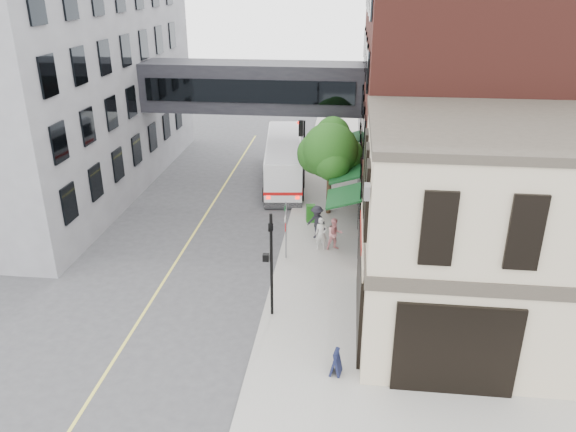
% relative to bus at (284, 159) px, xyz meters
% --- Properties ---
extents(ground, '(120.00, 120.00, 0.00)m').
position_rel_bus_xyz_m(ground, '(1.11, -18.63, -1.59)').
color(ground, '#38383A').
rests_on(ground, ground).
extents(sidewalk_main, '(4.00, 60.00, 0.15)m').
position_rel_bus_xyz_m(sidewalk_main, '(3.11, -4.63, -1.52)').
color(sidewalk_main, gray).
rests_on(sidewalk_main, ground).
extents(corner_building, '(10.19, 8.12, 8.45)m').
position_rel_bus_xyz_m(corner_building, '(10.09, -16.63, 2.62)').
color(corner_building, '#C1B293').
rests_on(corner_building, ground).
extents(brick_building, '(13.76, 18.00, 14.00)m').
position_rel_bus_xyz_m(brick_building, '(11.09, -3.64, 5.40)').
color(brick_building, '#4A1D17').
rests_on(brick_building, ground).
extents(opposite_building, '(14.00, 24.00, 14.00)m').
position_rel_bus_xyz_m(opposite_building, '(-15.89, -2.63, 5.41)').
color(opposite_building, slate).
rests_on(opposite_building, ground).
extents(skyway_bridge, '(14.00, 3.18, 3.00)m').
position_rel_bus_xyz_m(skyway_bridge, '(-1.89, -0.63, 4.91)').
color(skyway_bridge, black).
rests_on(skyway_bridge, ground).
extents(traffic_signal_near, '(0.44, 0.22, 4.60)m').
position_rel_bus_xyz_m(traffic_signal_near, '(1.48, -16.63, 1.39)').
color(traffic_signal_near, black).
rests_on(traffic_signal_near, sidewalk_main).
extents(traffic_signal_far, '(0.53, 0.28, 4.50)m').
position_rel_bus_xyz_m(traffic_signal_far, '(1.37, -1.63, 1.75)').
color(traffic_signal_far, black).
rests_on(traffic_signal_far, sidewalk_main).
extents(street_sign_pole, '(0.08, 0.75, 3.00)m').
position_rel_bus_xyz_m(street_sign_pole, '(1.50, -11.63, 0.34)').
color(street_sign_pole, gray).
rests_on(street_sign_pole, sidewalk_main).
extents(street_tree, '(3.80, 3.20, 5.60)m').
position_rel_bus_xyz_m(street_tree, '(3.31, -5.41, 2.32)').
color(street_tree, '#382619').
rests_on(street_tree, sidewalk_main).
extents(lane_marking, '(0.12, 40.00, 0.01)m').
position_rel_bus_xyz_m(lane_marking, '(-3.89, -8.63, -1.59)').
color(lane_marking, '#D8CC4C').
rests_on(lane_marking, ground).
extents(bus, '(3.48, 10.74, 2.84)m').
position_rel_bus_xyz_m(bus, '(0.00, 0.00, 0.00)').
color(bus, silver).
rests_on(bus, ground).
extents(pedestrian_a, '(0.66, 0.47, 1.70)m').
position_rel_bus_xyz_m(pedestrian_a, '(3.16, -10.43, -0.59)').
color(pedestrian_a, beige).
rests_on(pedestrian_a, sidewalk_main).
extents(pedestrian_b, '(1.01, 0.91, 1.70)m').
position_rel_bus_xyz_m(pedestrian_b, '(3.85, -10.40, -0.59)').
color(pedestrian_b, pink).
rests_on(pedestrian_b, sidewalk_main).
extents(pedestrian_c, '(1.37, 1.23, 1.84)m').
position_rel_bus_xyz_m(pedestrian_c, '(2.86, -9.18, -0.52)').
color(pedestrian_c, black).
rests_on(pedestrian_c, sidewalk_main).
extents(newspaper_box, '(0.58, 0.54, 1.00)m').
position_rel_bus_xyz_m(newspaper_box, '(2.38, -7.04, -0.94)').
color(newspaper_box, '#1A5914').
rests_on(newspaper_box, sidewalk_main).
extents(sandwich_board, '(0.43, 0.58, 0.94)m').
position_rel_bus_xyz_m(sandwich_board, '(4.26, -20.13, -0.97)').
color(sandwich_board, black).
rests_on(sandwich_board, sidewalk_main).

